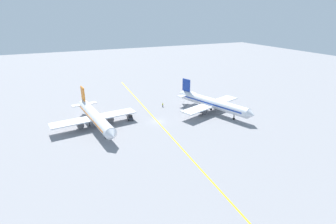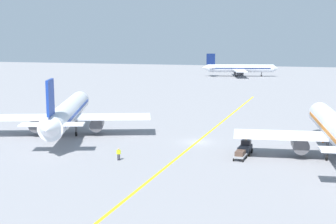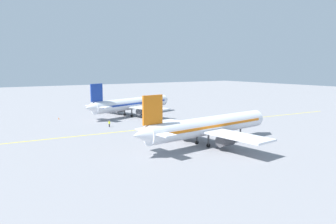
{
  "view_description": "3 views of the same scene",
  "coord_description": "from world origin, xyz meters",
  "px_view_note": "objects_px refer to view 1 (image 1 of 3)",
  "views": [
    {
      "loc": [
        31.56,
        78.5,
        35.78
      ],
      "look_at": [
        -2.97,
        2.32,
        3.99
      ],
      "focal_mm": 28.0,
      "sensor_mm": 36.0,
      "label": 1
    },
    {
      "loc": [
        14.98,
        -70.5,
        16.39
      ],
      "look_at": [
        -5.18,
        1.64,
        4.35
      ],
      "focal_mm": 50.0,
      "sensor_mm": 36.0,
      "label": 2
    },
    {
      "loc": [
        69.7,
        -44.95,
        15.35
      ],
      "look_at": [
        -0.71,
        -0.3,
        3.74
      ],
      "focal_mm": 35.0,
      "sensor_mm": 36.0,
      "label": 3
    }
  ],
  "objects_px": {
    "airplane_at_gate": "(212,103)",
    "baggage_cart_trailing": "(129,115)",
    "baggage_tug_dark": "(130,118)",
    "traffic_cone_near_nose": "(195,95)",
    "airplane_adjacent_stand": "(95,117)",
    "traffic_cone_mid_apron": "(106,137)",
    "ground_crew_worker": "(163,105)"
  },
  "relations": [
    {
      "from": "baggage_cart_trailing",
      "to": "traffic_cone_mid_apron",
      "type": "xyz_separation_m",
      "value": [
        11.29,
        13.99,
        -0.49
      ]
    },
    {
      "from": "baggage_tug_dark",
      "to": "airplane_at_gate",
      "type": "bearing_deg",
      "value": 169.74
    },
    {
      "from": "baggage_tug_dark",
      "to": "baggage_cart_trailing",
      "type": "height_order",
      "value": "baggage_tug_dark"
    },
    {
      "from": "airplane_at_gate",
      "to": "airplane_adjacent_stand",
      "type": "distance_m",
      "value": 43.09
    },
    {
      "from": "airplane_at_gate",
      "to": "traffic_cone_mid_apron",
      "type": "height_order",
      "value": "airplane_at_gate"
    },
    {
      "from": "airplane_at_gate",
      "to": "baggage_tug_dark",
      "type": "relative_size",
      "value": 11.04
    },
    {
      "from": "airplane_at_gate",
      "to": "airplane_adjacent_stand",
      "type": "relative_size",
      "value": 0.97
    },
    {
      "from": "baggage_cart_trailing",
      "to": "traffic_cone_near_nose",
      "type": "relative_size",
      "value": 4.96
    },
    {
      "from": "ground_crew_worker",
      "to": "traffic_cone_near_nose",
      "type": "bearing_deg",
      "value": -158.33
    },
    {
      "from": "baggage_cart_trailing",
      "to": "traffic_cone_near_nose",
      "type": "xyz_separation_m",
      "value": [
        -35.22,
        -12.44,
        -0.49
      ]
    },
    {
      "from": "baggage_cart_trailing",
      "to": "traffic_cone_mid_apron",
      "type": "relative_size",
      "value": 4.96
    },
    {
      "from": "ground_crew_worker",
      "to": "traffic_cone_mid_apron",
      "type": "bearing_deg",
      "value": 34.7
    },
    {
      "from": "traffic_cone_mid_apron",
      "to": "ground_crew_worker",
      "type": "bearing_deg",
      "value": -145.3
    },
    {
      "from": "ground_crew_worker",
      "to": "traffic_cone_mid_apron",
      "type": "height_order",
      "value": "ground_crew_worker"
    },
    {
      "from": "baggage_tug_dark",
      "to": "traffic_cone_near_nose",
      "type": "relative_size",
      "value": 5.7
    },
    {
      "from": "airplane_at_gate",
      "to": "baggage_cart_trailing",
      "type": "relative_size",
      "value": 12.69
    },
    {
      "from": "airplane_adjacent_stand",
      "to": "traffic_cone_mid_apron",
      "type": "relative_size",
      "value": 64.61
    },
    {
      "from": "baggage_tug_dark",
      "to": "traffic_cone_mid_apron",
      "type": "xyz_separation_m",
      "value": [
        10.95,
        10.71,
        -0.63
      ]
    },
    {
      "from": "traffic_cone_near_nose",
      "to": "airplane_at_gate",
      "type": "bearing_deg",
      "value": 76.8
    },
    {
      "from": "ground_crew_worker",
      "to": "airplane_adjacent_stand",
      "type": "bearing_deg",
      "value": 17.98
    },
    {
      "from": "baggage_cart_trailing",
      "to": "traffic_cone_near_nose",
      "type": "height_order",
      "value": "baggage_cart_trailing"
    },
    {
      "from": "airplane_adjacent_stand",
      "to": "traffic_cone_mid_apron",
      "type": "bearing_deg",
      "value": 98.1
    },
    {
      "from": "traffic_cone_near_nose",
      "to": "traffic_cone_mid_apron",
      "type": "xyz_separation_m",
      "value": [
        46.51,
        26.43,
        0.0
      ]
    },
    {
      "from": "baggage_cart_trailing",
      "to": "baggage_tug_dark",
      "type": "bearing_deg",
      "value": 84.25
    },
    {
      "from": "ground_crew_worker",
      "to": "traffic_cone_near_nose",
      "type": "relative_size",
      "value": 3.05
    },
    {
      "from": "baggage_tug_dark",
      "to": "ground_crew_worker",
      "type": "xyz_separation_m",
      "value": [
        -16.01,
        -7.96,
        0.01
      ]
    },
    {
      "from": "airplane_adjacent_stand",
      "to": "baggage_cart_trailing",
      "type": "xyz_separation_m",
      "value": [
        -12.63,
        -4.51,
        -2.95
      ]
    },
    {
      "from": "baggage_cart_trailing",
      "to": "ground_crew_worker",
      "type": "relative_size",
      "value": 1.62
    },
    {
      "from": "baggage_tug_dark",
      "to": "ground_crew_worker",
      "type": "bearing_deg",
      "value": -153.56
    },
    {
      "from": "airplane_at_gate",
      "to": "baggage_cart_trailing",
      "type": "height_order",
      "value": "airplane_at_gate"
    },
    {
      "from": "airplane_adjacent_stand",
      "to": "ground_crew_worker",
      "type": "relative_size",
      "value": 21.15
    },
    {
      "from": "baggage_tug_dark",
      "to": "ground_crew_worker",
      "type": "height_order",
      "value": "baggage_tug_dark"
    }
  ]
}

